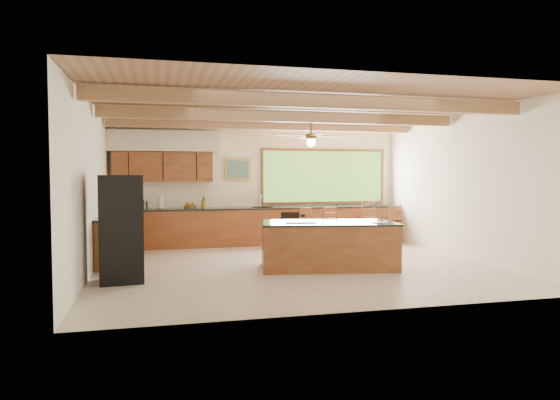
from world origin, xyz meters
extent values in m
plane|color=beige|center=(0.00, 0.00, 0.00)|extent=(7.20, 7.20, 0.00)
cube|color=white|center=(0.00, 3.25, 1.50)|extent=(7.20, 0.04, 3.00)
cube|color=white|center=(0.00, -3.25, 1.50)|extent=(7.20, 0.04, 3.00)
cube|color=white|center=(-3.60, 0.00, 1.50)|extent=(0.04, 6.50, 3.00)
cube|color=white|center=(3.60, 0.00, 1.50)|extent=(0.04, 6.50, 3.00)
cube|color=#9A6A4D|center=(0.00, 0.00, 3.00)|extent=(7.20, 6.50, 0.04)
cube|color=#9D744E|center=(0.00, -1.60, 2.86)|extent=(7.10, 0.15, 0.22)
cube|color=#9D744E|center=(0.00, 0.50, 2.86)|extent=(7.10, 0.15, 0.22)
cube|color=#9D744E|center=(0.00, 2.30, 2.86)|extent=(7.10, 0.15, 0.22)
cube|color=brown|center=(-2.35, 3.06, 1.90)|extent=(2.30, 0.35, 0.70)
cube|color=beige|center=(-2.35, 2.99, 2.50)|extent=(2.60, 0.50, 0.48)
cylinder|color=#FFEABF|center=(-3.05, 2.99, 2.27)|extent=(0.10, 0.10, 0.01)
cylinder|color=#FFEABF|center=(-1.65, 2.99, 2.27)|extent=(0.10, 0.10, 0.01)
cube|color=#8BC245|center=(1.70, 3.22, 1.67)|extent=(3.20, 0.04, 1.30)
cube|color=#B69137|center=(-0.55, 3.22, 1.85)|extent=(0.64, 0.03, 0.54)
cube|color=#3C6C50|center=(-0.55, 3.20, 1.85)|extent=(0.54, 0.01, 0.44)
cube|color=brown|center=(0.00, 2.91, 0.44)|extent=(7.00, 0.65, 0.88)
cube|color=black|center=(0.00, 2.91, 0.90)|extent=(7.04, 0.69, 0.04)
cube|color=brown|center=(-3.26, 1.35, 0.44)|extent=(0.65, 2.35, 0.88)
cube|color=black|center=(-3.26, 1.35, 0.90)|extent=(0.69, 2.39, 0.04)
cube|color=black|center=(0.70, 2.58, 0.42)|extent=(0.60, 0.02, 0.78)
cube|color=silver|center=(0.00, 2.91, 0.91)|extent=(0.50, 0.38, 0.03)
cylinder|color=silver|center=(0.00, 3.11, 1.07)|extent=(0.03, 0.03, 0.30)
cylinder|color=silver|center=(0.00, 3.01, 1.20)|extent=(0.03, 0.20, 0.03)
cylinder|color=silver|center=(-2.42, 2.89, 1.07)|extent=(0.12, 0.12, 0.29)
cylinder|color=#163917|center=(-2.81, 3.07, 1.03)|extent=(0.06, 0.06, 0.21)
cylinder|color=#163917|center=(-2.73, 2.94, 1.01)|extent=(0.05, 0.05, 0.18)
cube|color=black|center=(2.86, 2.82, 0.97)|extent=(0.25, 0.23, 0.09)
cube|color=brown|center=(0.55, -0.40, 0.41)|extent=(2.58, 1.52, 0.82)
cube|color=black|center=(0.55, -0.40, 0.84)|extent=(2.62, 1.56, 0.04)
cube|color=black|center=(0.04, -0.31, 0.87)|extent=(0.61, 0.52, 0.02)
cylinder|color=silver|center=(1.40, -0.77, 0.86)|extent=(0.30, 0.30, 0.01)
cube|color=black|center=(-3.06, -0.71, 0.86)|extent=(0.72, 0.70, 1.72)
cube|color=silver|center=(-2.72, -0.71, 0.86)|extent=(0.02, 0.05, 1.58)
cube|color=brown|center=(0.94, 2.45, 0.61)|extent=(0.37, 0.37, 0.04)
cylinder|color=brown|center=(0.80, 2.31, 0.30)|extent=(0.03, 0.03, 0.59)
cylinder|color=brown|center=(1.08, 2.31, 0.30)|extent=(0.03, 0.03, 0.59)
cylinder|color=brown|center=(0.80, 2.59, 0.30)|extent=(0.03, 0.03, 0.59)
cylinder|color=brown|center=(1.08, 2.59, 0.30)|extent=(0.03, 0.03, 0.59)
cube|color=brown|center=(1.24, 1.60, 0.65)|extent=(0.40, 0.40, 0.04)
cylinder|color=brown|center=(1.09, 1.45, 0.32)|extent=(0.04, 0.04, 0.63)
cylinder|color=brown|center=(1.39, 1.45, 0.32)|extent=(0.04, 0.04, 0.63)
cylinder|color=brown|center=(1.09, 1.75, 0.32)|extent=(0.04, 0.04, 0.63)
cylinder|color=brown|center=(1.39, 1.75, 0.32)|extent=(0.04, 0.04, 0.63)
cube|color=brown|center=(2.59, 2.45, 0.65)|extent=(0.49, 0.49, 0.04)
cylinder|color=brown|center=(2.43, 2.30, 0.32)|extent=(0.04, 0.04, 0.63)
cylinder|color=brown|center=(2.74, 2.30, 0.32)|extent=(0.04, 0.04, 0.63)
cylinder|color=brown|center=(2.43, 2.60, 0.32)|extent=(0.04, 0.04, 0.63)
cylinder|color=brown|center=(2.74, 2.60, 0.32)|extent=(0.04, 0.04, 0.63)
cube|color=brown|center=(3.30, 2.45, 0.61)|extent=(0.45, 0.45, 0.04)
cylinder|color=brown|center=(3.16, 2.31, 0.30)|extent=(0.03, 0.03, 0.59)
cylinder|color=brown|center=(3.44, 2.31, 0.30)|extent=(0.03, 0.03, 0.59)
cylinder|color=brown|center=(3.16, 2.59, 0.30)|extent=(0.03, 0.03, 0.59)
cylinder|color=brown|center=(3.44, 2.59, 0.30)|extent=(0.03, 0.03, 0.59)
camera|label=1|loc=(-2.49, -9.02, 1.73)|focal=32.00mm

